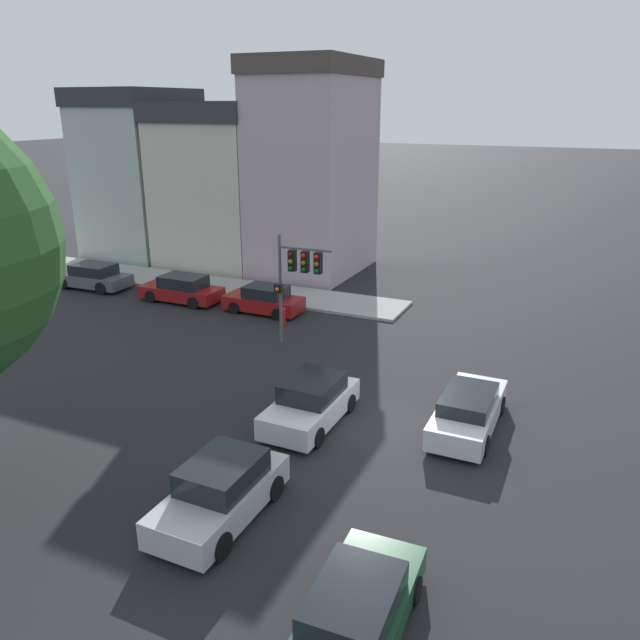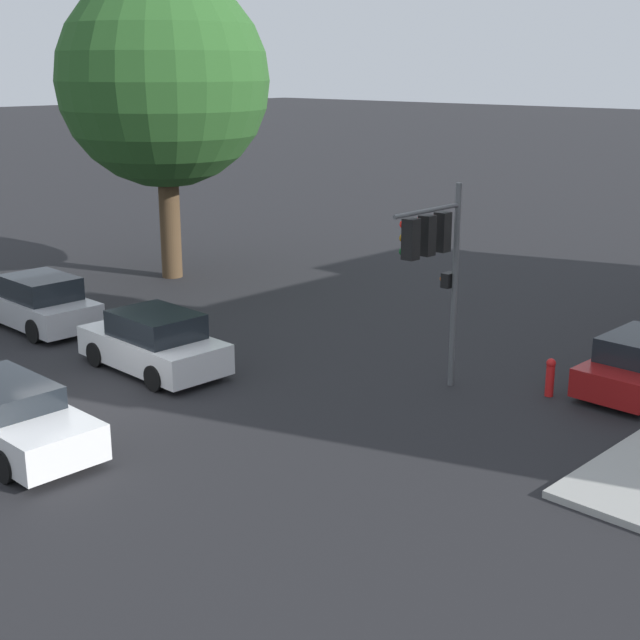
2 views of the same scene
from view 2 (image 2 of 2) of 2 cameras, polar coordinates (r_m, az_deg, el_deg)
ground_plane at (r=21.21m, az=-14.68°, el=-5.12°), size 300.00×300.00×0.00m
street_tree at (r=32.34m, az=-9.98°, el=14.81°), size 7.36×7.36×10.65m
traffic_signal at (r=20.24m, az=7.27°, el=4.56°), size 0.62×2.55×4.88m
crossing_car_0 at (r=19.09m, az=-19.39°, el=-5.81°), size 4.70×1.88×1.35m
crossing_car_2 at (r=22.82m, az=-10.57°, el=-1.46°), size 4.19×2.01×1.54m
crossing_car_3 at (r=27.35m, az=-17.50°, el=1.00°), size 4.15×1.98×1.58m
fire_hydrant at (r=21.43m, az=14.52°, el=-3.50°), size 0.22×0.22×0.92m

